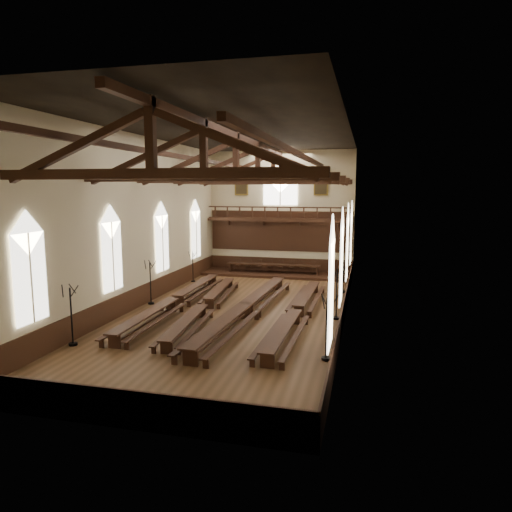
{
  "coord_description": "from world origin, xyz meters",
  "views": [
    {
      "loc": [
        7.0,
        -24.09,
        6.9
      ],
      "look_at": [
        0.74,
        1.5,
        3.02
      ],
      "focal_mm": 32.0,
      "sensor_mm": 36.0,
      "label": 1
    }
  ],
  "objects_px": {
    "dais": "(273,274)",
    "refectory_row_c": "(246,307)",
    "refectory_row_a": "(175,300)",
    "candelabrum_right_mid": "(336,303)",
    "candelabrum_left_far": "(193,273)",
    "candelabrum_right_near": "(326,340)",
    "refectory_row_d": "(297,311)",
    "candelabrum_left_near": "(72,327)",
    "candelabrum_left_mid": "(151,291)",
    "refectory_row_b": "(205,305)",
    "high_table": "(273,265)",
    "candelabrum_right_far": "(343,280)"
  },
  "relations": [
    {
      "from": "high_table",
      "to": "candelabrum_right_far",
      "type": "xyz_separation_m",
      "value": [
        5.8,
        -4.97,
        0.07
      ]
    },
    {
      "from": "refectory_row_a",
      "to": "refectory_row_b",
      "type": "relative_size",
      "value": 1.04
    },
    {
      "from": "refectory_row_a",
      "to": "refectory_row_b",
      "type": "height_order",
      "value": "refectory_row_a"
    },
    {
      "from": "refectory_row_d",
      "to": "candelabrum_right_near",
      "type": "height_order",
      "value": "candelabrum_right_near"
    },
    {
      "from": "high_table",
      "to": "candelabrum_left_far",
      "type": "distance_m",
      "value": 6.67
    },
    {
      "from": "refectory_row_a",
      "to": "candelabrum_right_mid",
      "type": "relative_size",
      "value": 4.95
    },
    {
      "from": "dais",
      "to": "refectory_row_a",
      "type": "bearing_deg",
      "value": -106.35
    },
    {
      "from": "refectory_row_a",
      "to": "refectory_row_d",
      "type": "bearing_deg",
      "value": -5.28
    },
    {
      "from": "candelabrum_left_mid",
      "to": "candelabrum_right_far",
      "type": "bearing_deg",
      "value": 28.14
    },
    {
      "from": "dais",
      "to": "candelabrum_right_far",
      "type": "distance_m",
      "value": 7.67
    },
    {
      "from": "candelabrum_right_near",
      "to": "candelabrum_right_mid",
      "type": "height_order",
      "value": "candelabrum_right_mid"
    },
    {
      "from": "refectory_row_a",
      "to": "refectory_row_c",
      "type": "xyz_separation_m",
      "value": [
        4.47,
        -0.76,
        0.06
      ]
    },
    {
      "from": "candelabrum_left_mid",
      "to": "candelabrum_left_near",
      "type": "bearing_deg",
      "value": -90.0
    },
    {
      "from": "candelabrum_left_far",
      "to": "candelabrum_right_mid",
      "type": "distance_m",
      "value": 13.38
    },
    {
      "from": "refectory_row_c",
      "to": "candelabrum_right_far",
      "type": "bearing_deg",
      "value": 57.4
    },
    {
      "from": "candelabrum_left_near",
      "to": "candelabrum_right_near",
      "type": "distance_m",
      "value": 11.14
    },
    {
      "from": "refectory_row_d",
      "to": "candelabrum_left_near",
      "type": "height_order",
      "value": "candelabrum_left_near"
    },
    {
      "from": "dais",
      "to": "refectory_row_c",
      "type": "bearing_deg",
      "value": -85.13
    },
    {
      "from": "refectory_row_a",
      "to": "candelabrum_right_far",
      "type": "distance_m",
      "value": 11.37
    },
    {
      "from": "dais",
      "to": "candelabrum_left_far",
      "type": "height_order",
      "value": "candelabrum_left_far"
    },
    {
      "from": "candelabrum_left_near",
      "to": "candelabrum_right_mid",
      "type": "relative_size",
      "value": 0.96
    },
    {
      "from": "candelabrum_left_far",
      "to": "candelabrum_right_mid",
      "type": "bearing_deg",
      "value": -33.94
    },
    {
      "from": "high_table",
      "to": "candelabrum_left_far",
      "type": "bearing_deg",
      "value": -142.69
    },
    {
      "from": "refectory_row_a",
      "to": "candelabrum_right_near",
      "type": "relative_size",
      "value": 5.21
    },
    {
      "from": "candelabrum_left_near",
      "to": "candelabrum_right_near",
      "type": "height_order",
      "value": "candelabrum_left_near"
    },
    {
      "from": "high_table",
      "to": "candelabrum_left_near",
      "type": "distance_m",
      "value": 19.23
    },
    {
      "from": "refectory_row_b",
      "to": "candelabrum_right_mid",
      "type": "relative_size",
      "value": 4.74
    },
    {
      "from": "refectory_row_d",
      "to": "candelabrum_left_near",
      "type": "xyz_separation_m",
      "value": [
        -9.1,
        -6.19,
        0.32
      ]
    },
    {
      "from": "dais",
      "to": "candelabrum_left_far",
      "type": "bearing_deg",
      "value": -142.69
    },
    {
      "from": "refectory_row_d",
      "to": "candelabrum_left_mid",
      "type": "xyz_separation_m",
      "value": [
        -9.1,
        1.38,
        0.3
      ]
    },
    {
      "from": "candelabrum_left_mid",
      "to": "candelabrum_right_far",
      "type": "relative_size",
      "value": 0.94
    },
    {
      "from": "candelabrum_right_mid",
      "to": "candelabrum_right_far",
      "type": "relative_size",
      "value": 1.01
    },
    {
      "from": "candelabrum_left_near",
      "to": "candelabrum_right_far",
      "type": "bearing_deg",
      "value": 50.6
    },
    {
      "from": "refectory_row_a",
      "to": "candelabrum_left_near",
      "type": "relative_size",
      "value": 5.15
    },
    {
      "from": "refectory_row_a",
      "to": "candelabrum_right_mid",
      "type": "distance_m",
      "value": 9.21
    },
    {
      "from": "dais",
      "to": "candelabrum_right_far",
      "type": "height_order",
      "value": "candelabrum_right_far"
    },
    {
      "from": "dais",
      "to": "candelabrum_right_near",
      "type": "height_order",
      "value": "candelabrum_right_near"
    },
    {
      "from": "high_table",
      "to": "candelabrum_left_near",
      "type": "height_order",
      "value": "candelabrum_left_near"
    },
    {
      "from": "candelabrum_left_mid",
      "to": "candelabrum_left_far",
      "type": "height_order",
      "value": "candelabrum_left_mid"
    },
    {
      "from": "dais",
      "to": "candelabrum_right_mid",
      "type": "distance_m",
      "value": 12.91
    },
    {
      "from": "candelabrum_left_far",
      "to": "candelabrum_right_near",
      "type": "distance_m",
      "value": 17.49
    },
    {
      "from": "candelabrum_right_far",
      "to": "candelabrum_left_mid",
      "type": "bearing_deg",
      "value": -151.86
    },
    {
      "from": "refectory_row_c",
      "to": "candelabrum_right_near",
      "type": "height_order",
      "value": "candelabrum_right_near"
    },
    {
      "from": "high_table",
      "to": "candelabrum_right_mid",
      "type": "xyz_separation_m",
      "value": [
        5.8,
        -11.51,
        0.08
      ]
    },
    {
      "from": "refectory_row_a",
      "to": "candelabrum_right_mid",
      "type": "height_order",
      "value": "candelabrum_right_mid"
    },
    {
      "from": "refectory_row_c",
      "to": "candelabrum_right_near",
      "type": "bearing_deg",
      "value": -47.51
    },
    {
      "from": "refectory_row_a",
      "to": "candelabrum_left_far",
      "type": "xyz_separation_m",
      "value": [
        -1.89,
        7.58,
        0.17
      ]
    },
    {
      "from": "refectory_row_a",
      "to": "candelabrum_left_near",
      "type": "bearing_deg",
      "value": -105.43
    },
    {
      "from": "candelabrum_left_mid",
      "to": "candelabrum_right_far",
      "type": "xyz_separation_m",
      "value": [
        11.1,
        5.94,
        0.05
      ]
    },
    {
      "from": "refectory_row_c",
      "to": "refectory_row_d",
      "type": "relative_size",
      "value": 1.07
    }
  ]
}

